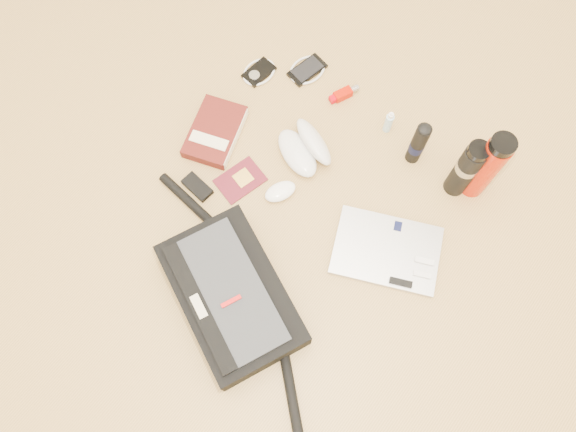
{
  "coord_description": "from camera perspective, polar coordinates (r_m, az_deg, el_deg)",
  "views": [
    {
      "loc": [
        0.33,
        -0.4,
        1.58
      ],
      "look_at": [
        -0.01,
        0.04,
        0.06
      ],
      "focal_mm": 35.0,
      "sensor_mm": 36.0,
      "label": 1
    }
  ],
  "objects": [
    {
      "name": "ground",
      "position": [
        1.67,
        -0.52,
        -1.84
      ],
      "size": [
        4.0,
        4.0,
        0.0
      ],
      "primitive_type": "plane",
      "color": "#AD8648",
      "rests_on": "ground"
    },
    {
      "name": "messenger_bag",
      "position": [
        1.57,
        -5.81,
        -7.96
      ],
      "size": [
        0.82,
        0.43,
        0.12
      ],
      "rotation": [
        0.0,
        0.0,
        -0.41
      ],
      "color": "black",
      "rests_on": "ground"
    },
    {
      "name": "laptop",
      "position": [
        1.67,
        10.01,
        -3.52
      ],
      "size": [
        0.36,
        0.32,
        0.03
      ],
      "rotation": [
        0.0,
        0.0,
        0.42
      ],
      "color": "#A6A6A9",
      "rests_on": "ground"
    },
    {
      "name": "book",
      "position": [
        1.8,
        -7.39,
        8.46
      ],
      "size": [
        0.21,
        0.25,
        0.04
      ],
      "rotation": [
        0.0,
        0.0,
        0.33
      ],
      "color": "#4A120E",
      "rests_on": "ground"
    },
    {
      "name": "passport",
      "position": [
        1.73,
        -4.86,
        3.66
      ],
      "size": [
        0.13,
        0.16,
        0.01
      ],
      "rotation": [
        0.0,
        0.0,
        -0.26
      ],
      "color": "#54111C",
      "rests_on": "ground"
    },
    {
      "name": "mouse",
      "position": [
        1.7,
        -0.79,
        2.51
      ],
      "size": [
        0.1,
        0.12,
        0.03
      ],
      "rotation": [
        0.0,
        0.0,
        -0.43
      ],
      "color": "white",
      "rests_on": "ground"
    },
    {
      "name": "sunglasses_case",
      "position": [
        1.74,
        1.77,
        6.96
      ],
      "size": [
        0.23,
        0.21,
        0.1
      ],
      "rotation": [
        0.0,
        0.0,
        -0.4
      ],
      "color": "silver",
      "rests_on": "ground"
    },
    {
      "name": "ipod",
      "position": [
        1.92,
        -2.98,
        14.39
      ],
      "size": [
        0.1,
        0.11,
        0.01
      ],
      "rotation": [
        0.0,
        0.0,
        -0.12
      ],
      "color": "black",
      "rests_on": "ground"
    },
    {
      "name": "phone",
      "position": [
        1.92,
        1.96,
        14.61
      ],
      "size": [
        0.12,
        0.14,
        0.01
      ],
      "rotation": [
        0.0,
        0.0,
        -0.21
      ],
      "color": "black",
      "rests_on": "ground"
    },
    {
      "name": "inhaler",
      "position": [
        1.87,
        5.71,
        12.25
      ],
      "size": [
        0.06,
        0.1,
        0.03
      ],
      "rotation": [
        0.0,
        0.0,
        -0.41
      ],
      "color": "#A90F00",
      "rests_on": "ground"
    },
    {
      "name": "spray_bottle",
      "position": [
        1.8,
        10.19,
        9.34
      ],
      "size": [
        0.03,
        0.03,
        0.1
      ],
      "rotation": [
        0.0,
        0.0,
        0.23
      ],
      "color": "#A2CEE2",
      "rests_on": "ground"
    },
    {
      "name": "aerosol_can",
      "position": [
        1.72,
        13.1,
        7.22
      ],
      "size": [
        0.06,
        0.06,
        0.19
      ],
      "rotation": [
        0.0,
        0.0,
        -0.36
      ],
      "color": "black",
      "rests_on": "ground"
    },
    {
      "name": "thermos_black",
      "position": [
        1.68,
        17.64,
        4.57
      ],
      "size": [
        0.08,
        0.08,
        0.25
      ],
      "rotation": [
        0.0,
        0.0,
        0.22
      ],
      "color": "black",
      "rests_on": "ground"
    },
    {
      "name": "thermos_red",
      "position": [
        1.69,
        19.49,
        4.78
      ],
      "size": [
        0.08,
        0.08,
        0.29
      ],
      "rotation": [
        0.0,
        0.0,
        0.1
      ],
      "color": "#B11A04",
      "rests_on": "ground"
    }
  ]
}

